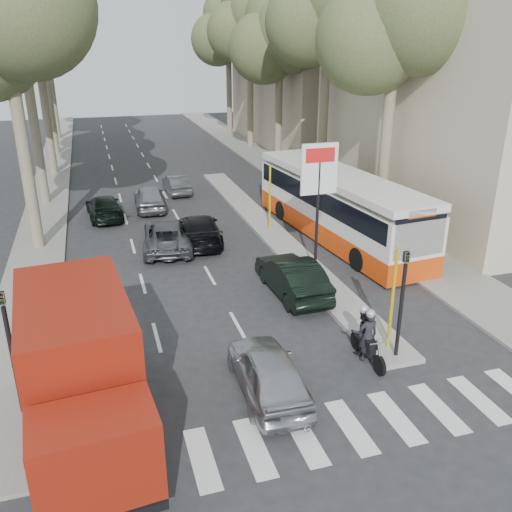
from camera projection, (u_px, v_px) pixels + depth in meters
The scene contains 31 objects.
ground at pixel (281, 351), 17.33m from camera, with size 120.00×120.00×0.00m, color #28282B.
sidewalk_right at pixel (278, 168), 41.84m from camera, with size 3.20×70.00×0.12m, color gray.
median_left at pixel (53, 173), 40.00m from camera, with size 2.40×64.00×0.12m, color gray.
traffic_island at pixel (270, 231), 27.95m from camera, with size 1.50×26.00×0.16m, color gray.
building_near at pixel (483, 45), 28.84m from camera, with size 11.00×18.00×18.00m, color #C0B698.
building_far at pixel (319, 55), 48.75m from camera, with size 11.00×20.00×16.00m, color #B7A88E.
billboard at pixel (318, 192), 21.27m from camera, with size 1.50×12.10×5.60m.
traffic_light_island at pixel (403, 287), 15.96m from camera, with size 0.16×0.41×3.60m.
traffic_light_left at pixel (8, 332), 13.46m from camera, with size 0.16×0.41×3.60m.
tree_l_a at pixel (5, 10), 22.09m from camera, with size 7.40×7.20×14.10m.
tree_l_b at pixel (19, 3), 28.91m from camera, with size 7.40×7.20×14.88m.
tree_l_c at pixel (36, 27), 36.46m from camera, with size 7.40×7.20×13.71m.
tree_l_d at pixel (38, 6), 42.89m from camera, with size 7.40×7.20×15.66m.
tree_l_e at pixel (45, 23), 50.35m from camera, with size 7.40×7.20×14.49m.
tree_r_a at pixel (399, 13), 24.92m from camera, with size 7.40×7.20×14.10m.
tree_r_b at pixel (330, 0), 31.67m from camera, with size 7.40×7.20×15.27m.
tree_r_c at pixel (281, 33), 39.36m from camera, with size 7.40×7.20×13.32m.
tree_r_d at pixel (251, 17), 45.98m from camera, with size 7.40×7.20×14.88m.
tree_r_e at pixel (229, 27), 53.37m from camera, with size 7.40×7.20×14.10m.
silver_hatchback at pixel (268, 372), 15.00m from camera, with size 1.66×4.12×1.40m, color #AEAFB6.
dark_hatchback at pixel (292, 276), 20.94m from camera, with size 1.56×4.49×1.48m, color black.
queue_car_a at pixel (167, 235), 25.56m from camera, with size 2.21×4.79×1.33m, color #505258.
queue_car_b at pixel (199, 229), 26.32m from camera, with size 1.91×4.71×1.37m, color black.
queue_car_c at pixel (150, 197), 31.52m from camera, with size 1.68×4.18×1.43m, color gray.
queue_car_d at pixel (176, 184), 34.90m from camera, with size 1.25×3.58×1.18m, color #4B4E53.
queue_car_e at pixel (104, 207), 30.01m from camera, with size 1.75×4.30×1.25m, color black.
red_truck at pixel (81, 370), 13.00m from camera, with size 3.07×6.84×3.55m.
city_bus at pixel (338, 204), 26.62m from camera, with size 3.93×12.75×3.30m.
motorcycle at pixel (365, 335), 16.64m from camera, with size 0.76×2.12×1.80m.
pedestrian_near at pixel (385, 227), 25.88m from camera, with size 0.95×0.47×1.62m, color #433651.
pedestrian_far at pixel (428, 227), 25.48m from camera, with size 1.19×0.53×1.84m, color #675E4D.
Camera 1 is at (-5.13, -14.08, 9.25)m, focal length 38.00 mm.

